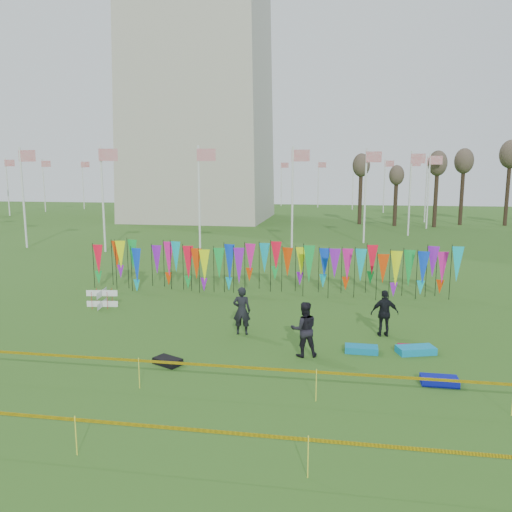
% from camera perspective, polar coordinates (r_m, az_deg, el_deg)
% --- Properties ---
extents(ground, '(160.00, 160.00, 0.00)m').
position_cam_1_polar(ground, '(16.93, -3.55, -11.30)').
color(ground, '#2E5919').
rests_on(ground, ground).
extents(flagpole_ring, '(57.40, 56.16, 8.00)m').
position_cam_1_polar(flagpole_ring, '(65.84, -6.16, 7.72)').
color(flagpole_ring, silver).
rests_on(flagpole_ring, ground).
extents(banner_row, '(18.64, 0.64, 2.43)m').
position_cam_1_polar(banner_row, '(24.99, 1.63, -0.77)').
color(banner_row, black).
rests_on(banner_row, ground).
extents(caution_tape_near, '(26.00, 0.02, 0.90)m').
position_cam_1_polar(caution_tape_near, '(14.11, -7.15, -12.32)').
color(caution_tape_near, yellow).
rests_on(caution_tape_near, ground).
extents(caution_tape_far, '(26.00, 0.02, 0.90)m').
position_cam_1_polar(caution_tape_far, '(11.19, -12.38, -18.61)').
color(caution_tape_far, yellow).
rests_on(caution_tape_far, ground).
extents(box_kite, '(0.72, 0.72, 0.80)m').
position_cam_1_polar(box_kite, '(23.60, -17.19, -4.67)').
color(box_kite, '#B40D16').
rests_on(box_kite, ground).
extents(person_left, '(0.69, 0.52, 1.82)m').
position_cam_1_polar(person_left, '(18.75, -1.64, -6.27)').
color(person_left, black).
rests_on(person_left, ground).
extents(person_mid, '(1.01, 0.76, 1.84)m').
position_cam_1_polar(person_mid, '(16.65, 5.51, -8.32)').
color(person_mid, black).
rests_on(person_mid, ground).
extents(person_right, '(1.09, 0.72, 1.74)m').
position_cam_1_polar(person_right, '(19.15, 14.48, -6.36)').
color(person_right, black).
rests_on(person_right, ground).
extents(kite_bag_turquoise, '(1.10, 0.56, 0.22)m').
position_cam_1_polar(kite_bag_turquoise, '(17.53, 11.95, -10.37)').
color(kite_bag_turquoise, '#0B7EB2').
rests_on(kite_bag_turquoise, ground).
extents(kite_bag_blue, '(1.04, 0.55, 0.22)m').
position_cam_1_polar(kite_bag_blue, '(15.67, 20.22, -13.22)').
color(kite_bag_blue, '#0912A0').
rests_on(kite_bag_blue, ground).
extents(kite_bag_red, '(1.09, 0.51, 0.20)m').
position_cam_1_polar(kite_bag_red, '(18.02, 17.67, -10.09)').
color(kite_bag_red, '#AC0B35').
rests_on(kite_bag_red, ground).
extents(kite_bag_black, '(1.01, 0.84, 0.20)m').
position_cam_1_polar(kite_bag_black, '(16.40, -10.05, -11.75)').
color(kite_bag_black, black).
rests_on(kite_bag_black, ground).
extents(kite_bag_teal, '(1.37, 0.94, 0.24)m').
position_cam_1_polar(kite_bag_teal, '(17.88, 17.79, -10.19)').
color(kite_bag_teal, '#0D8EC3').
rests_on(kite_bag_teal, ground).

